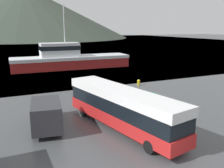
% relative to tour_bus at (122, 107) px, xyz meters
% --- Properties ---
extents(water_surface, '(240.00, 240.00, 0.00)m').
position_rel_tour_bus_xyz_m(water_surface, '(-0.46, 133.51, -1.81)').
color(water_surface, slate).
rests_on(water_surface, ground).
extents(hill_backdrop, '(143.22, 143.22, 35.37)m').
position_rel_tour_bus_xyz_m(hill_backdrop, '(13.22, 176.71, 15.88)').
color(hill_backdrop, '#333D33').
rests_on(hill_backdrop, ground).
extents(tour_bus, '(4.76, 12.45, 3.20)m').
position_rel_tour_bus_xyz_m(tour_bus, '(0.00, 0.00, 0.00)').
color(tour_bus, red).
rests_on(tour_bus, ground).
extents(delivery_van, '(3.08, 6.05, 2.34)m').
position_rel_tour_bus_xyz_m(delivery_van, '(-5.41, 2.53, -0.56)').
color(delivery_van, '#2D2D33').
rests_on(delivery_van, ground).
extents(fishing_boat, '(22.76, 5.78, 11.89)m').
position_rel_tour_bus_xyz_m(fishing_boat, '(4.09, 30.55, 0.04)').
color(fishing_boat, maroon).
rests_on(fishing_boat, water_surface).
extents(storage_bin, '(1.45, 1.42, 1.09)m').
position_rel_tour_bus_xyz_m(storage_bin, '(5.57, 4.27, -1.25)').
color(storage_bin, green).
rests_on(storage_bin, ground).
extents(small_boat, '(4.34, 6.46, 0.84)m').
position_rel_tour_bus_xyz_m(small_boat, '(16.03, 41.29, -1.39)').
color(small_boat, maroon).
rests_on(small_boat, water_surface).
extents(mooring_bollard, '(0.43, 0.43, 0.84)m').
position_rel_tour_bus_xyz_m(mooring_bollard, '(8.90, 12.31, -1.35)').
color(mooring_bollard, '#B29919').
rests_on(mooring_bollard, ground).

